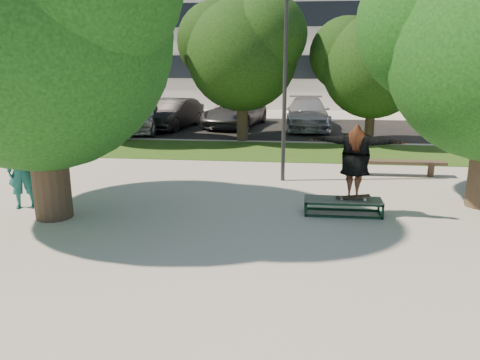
# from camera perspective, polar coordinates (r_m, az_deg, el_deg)

# --- Properties ---
(ground) EXTENTS (120.00, 120.00, 0.00)m
(ground) POSITION_cam_1_polar(r_m,az_deg,el_deg) (9.58, -1.62, -7.41)
(ground) COLOR #A49E96
(ground) RESTS_ON ground
(grass_strip) EXTENTS (30.00, 4.00, 0.02)m
(grass_strip) POSITION_cam_1_polar(r_m,az_deg,el_deg) (18.63, 5.57, 3.47)
(grass_strip) COLOR #214A15
(grass_strip) RESTS_ON ground
(asphalt_strip) EXTENTS (40.00, 8.00, 0.01)m
(asphalt_strip) POSITION_cam_1_polar(r_m,az_deg,el_deg) (25.08, 3.56, 6.37)
(asphalt_strip) COLOR black
(asphalt_strip) RESTS_ON ground
(tree_left) EXTENTS (6.96, 5.95, 7.12)m
(tree_left) POSITION_cam_1_polar(r_m,az_deg,el_deg) (11.37, -24.00, 17.62)
(tree_left) COLOR #38281E
(tree_left) RESTS_ON ground
(bg_tree_left) EXTENTS (5.28, 4.51, 5.77)m
(bg_tree_left) POSITION_cam_1_polar(r_m,az_deg,el_deg) (21.35, -15.54, 14.49)
(bg_tree_left) COLOR #38281E
(bg_tree_left) RESTS_ON ground
(bg_tree_mid) EXTENTS (5.76, 4.92, 6.24)m
(bg_tree_mid) POSITION_cam_1_polar(r_m,az_deg,el_deg) (21.00, 0.10, 15.78)
(bg_tree_mid) COLOR #38281E
(bg_tree_mid) RESTS_ON ground
(bg_tree_right) EXTENTS (5.04, 4.31, 5.43)m
(bg_tree_right) POSITION_cam_1_polar(r_m,az_deg,el_deg) (20.60, 15.81, 13.81)
(bg_tree_right) COLOR #38281E
(bg_tree_right) RESTS_ON ground
(lamppost) EXTENTS (0.25, 0.15, 6.11)m
(lamppost) POSITION_cam_1_polar(r_m,az_deg,el_deg) (13.80, 5.52, 12.73)
(lamppost) COLOR #2D2D30
(lamppost) RESTS_ON ground
(office_building) EXTENTS (30.00, 14.12, 16.00)m
(office_building) POSITION_cam_1_polar(r_m,az_deg,el_deg) (41.13, 2.05, 20.77)
(office_building) COLOR silver
(office_building) RESTS_ON ground
(grind_box) EXTENTS (1.80, 0.60, 0.38)m
(grind_box) POSITION_cam_1_polar(r_m,az_deg,el_deg) (11.35, 12.43, -3.18)
(grind_box) COLOR #113321
(grind_box) RESTS_ON ground
(skater_rig) EXTENTS (2.17, 0.98, 1.78)m
(skater_rig) POSITION_cam_1_polar(r_m,az_deg,el_deg) (11.09, 13.87, 2.29)
(skater_rig) COLOR white
(skater_rig) RESTS_ON grind_box
(bystander) EXTENTS (0.81, 0.66, 1.93)m
(bystander) POSITION_cam_1_polar(r_m,az_deg,el_deg) (12.54, -25.00, 1.14)
(bystander) COLOR #175A56
(bystander) RESTS_ON ground
(bench) EXTENTS (3.18, 0.43, 0.49)m
(bench) POSITION_cam_1_polar(r_m,az_deg,el_deg) (15.45, 18.16, 1.99)
(bench) COLOR #4A392C
(bench) RESTS_ON ground
(car_silver_a) EXTENTS (2.13, 4.48, 1.48)m
(car_silver_a) POSITION_cam_1_polar(r_m,az_deg,el_deg) (24.08, -11.72, 7.52)
(car_silver_a) COLOR silver
(car_silver_a) RESTS_ON asphalt_strip
(car_dark) EXTENTS (2.53, 4.95, 1.55)m
(car_dark) POSITION_cam_1_polar(r_m,az_deg,el_deg) (24.95, -8.16, 8.00)
(car_dark) COLOR black
(car_dark) RESTS_ON asphalt_strip
(car_grey) EXTENTS (3.40, 5.63, 1.46)m
(car_grey) POSITION_cam_1_polar(r_m,az_deg,el_deg) (25.48, -0.67, 8.18)
(car_grey) COLOR #56565B
(car_grey) RESTS_ON asphalt_strip
(car_silver_b) EXTENTS (2.30, 5.46, 1.57)m
(car_silver_b) POSITION_cam_1_polar(r_m,az_deg,el_deg) (25.02, 8.21, 8.04)
(car_silver_b) COLOR #B7B7BC
(car_silver_b) RESTS_ON asphalt_strip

